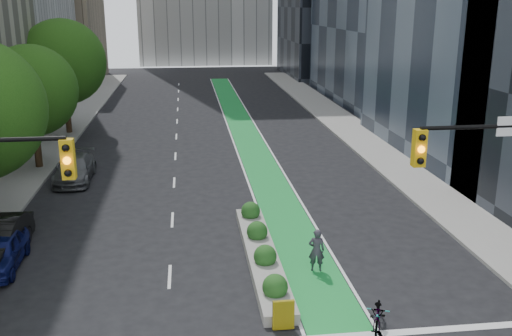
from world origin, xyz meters
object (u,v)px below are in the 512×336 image
object	(u,v)px
cyclist	(316,250)
parked_car_left_far	(75,169)
median_planter	(262,252)
parked_car_left_near	(0,252)
bicycle	(378,315)

from	to	relation	value
cyclist	parked_car_left_far	distance (m)	17.56
median_planter	cyclist	bearing A→B (deg)	-31.30
parked_car_left_near	parked_car_left_far	size ratio (longest dim) A/B	0.82
bicycle	parked_car_left_near	size ratio (longest dim) A/B	0.49
cyclist	parked_car_left_far	xyz separation A→B (m)	(-11.46, 13.31, -0.15)
median_planter	bicycle	xyz separation A→B (m)	(3.00, -5.60, 0.15)
cyclist	parked_car_left_near	size ratio (longest dim) A/B	0.43
bicycle	cyclist	distance (m)	4.52
median_planter	bicycle	distance (m)	6.36
parked_car_left_far	bicycle	bearing A→B (deg)	-55.71
parked_car_left_far	cyclist	bearing A→B (deg)	-50.14
median_planter	parked_car_left_near	size ratio (longest dim) A/B	2.52
median_planter	cyclist	xyz separation A→B (m)	(1.99, -1.21, 0.49)
median_planter	cyclist	distance (m)	2.38
median_planter	parked_car_left_far	world-z (taller)	parked_car_left_far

